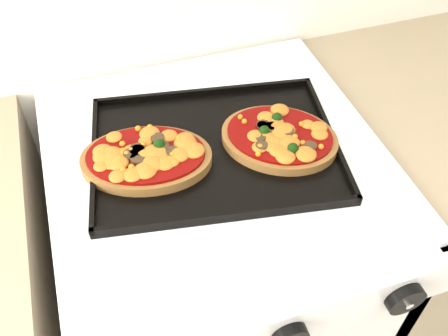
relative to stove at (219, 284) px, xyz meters
name	(u,v)px	position (x,y,z in m)	size (l,w,h in m)	color
stove	(219,284)	(0.00, 0.00, 0.00)	(0.60, 0.60, 0.91)	silver
control_panel	(283,325)	(0.00, -0.31, 0.40)	(0.60, 0.02, 0.09)	silver
knob_right	(405,299)	(0.19, -0.33, 0.40)	(0.06, 0.06, 0.02)	black
baking_tray	(215,148)	(0.00, 0.00, 0.47)	(0.43, 0.32, 0.02)	black
pizza_left	(146,157)	(-0.12, 0.01, 0.48)	(0.22, 0.15, 0.03)	brown
pizza_right	(279,137)	(0.11, -0.02, 0.48)	(0.21, 0.16, 0.03)	brown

